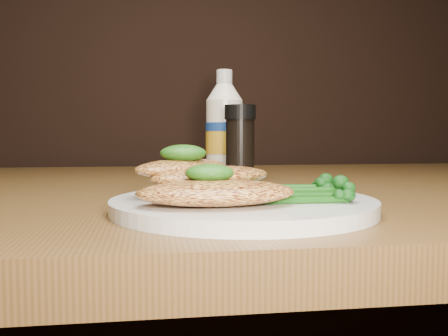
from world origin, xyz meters
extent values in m
cylinder|color=white|center=(-0.11, 0.80, 0.76)|extent=(0.24, 0.24, 0.01)
ellipsoid|color=#EEA74B|center=(-0.14, 0.76, 0.77)|extent=(0.13, 0.07, 0.02)
ellipsoid|color=#EEA74B|center=(-0.14, 0.82, 0.78)|extent=(0.14, 0.11, 0.02)
ellipsoid|color=#EEA74B|center=(-0.17, 0.84, 0.79)|extent=(0.12, 0.12, 0.02)
ellipsoid|color=#083808|center=(-0.15, 0.77, 0.79)|extent=(0.04, 0.04, 0.02)
ellipsoid|color=#083808|center=(-0.16, 0.84, 0.80)|extent=(0.05, 0.04, 0.02)
camera|label=1|loc=(-0.20, 0.35, 0.82)|focal=40.24mm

